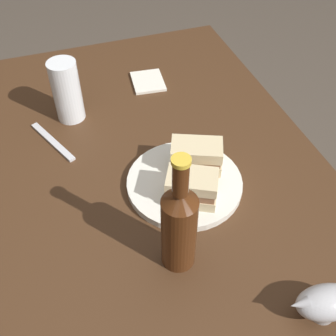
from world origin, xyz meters
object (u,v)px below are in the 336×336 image
sandwich_half_right (196,156)px  napkin (148,81)px  cider_bottle (179,225)px  gravy_boat (326,303)px  plate (184,183)px  sandwich_half_left (192,187)px  fork (53,142)px  pint_glass (67,95)px

sandwich_half_right → napkin: bearing=-0.1°
cider_bottle → gravy_boat: bearing=-133.2°
gravy_boat → sandwich_half_right: bearing=11.6°
plate → sandwich_half_left: bearing=175.3°
napkin → fork: (-0.18, 0.30, -0.00)m
sandwich_half_right → fork: size_ratio=0.73×
sandwich_half_left → pint_glass: 0.43m
fork → pint_glass: bearing=-59.9°
fork → napkin: bearing=-84.0°
sandwich_half_right → gravy_boat: bearing=-168.4°
gravy_boat → napkin: gravy_boat is taller
sandwich_half_left → gravy_boat: bearing=-157.9°
sandwich_half_right → fork: (0.21, 0.30, -0.05)m
pint_glass → napkin: size_ratio=1.51×
pint_glass → cider_bottle: 0.52m
cider_bottle → fork: size_ratio=1.51×
cider_bottle → napkin: 0.61m
pint_glass → gravy_boat: bearing=-155.1°
gravy_boat → fork: gravy_boat is taller
sandwich_half_left → cider_bottle: (-0.12, 0.07, 0.06)m
plate → cider_bottle: bearing=155.9°
plate → napkin: (0.42, -0.04, -0.00)m
gravy_boat → napkin: 0.78m
plate → pint_glass: pint_glass is taller
sandwich_half_left → napkin: size_ratio=1.14×
pint_glass → fork: pint_glass is taller
pint_glass → napkin: pint_glass is taller
napkin → fork: bearing=120.0°
pint_glass → napkin: bearing=-70.0°
gravy_boat → cider_bottle: 0.28m
sandwich_half_right → cider_bottle: (-0.21, 0.12, 0.06)m
plate → gravy_boat: (-0.36, -0.12, 0.03)m
pint_glass → gravy_boat: (-0.69, -0.32, -0.03)m
napkin → fork: 0.35m
pint_glass → cider_bottle: bearing=-166.4°
sandwich_half_left → sandwich_half_right: (0.09, -0.04, -0.00)m
sandwich_half_right → pint_glass: 0.38m
plate → fork: size_ratio=1.45×
plate → cider_bottle: size_ratio=0.96×
plate → napkin: 0.42m
sandwich_half_left → cider_bottle: size_ratio=0.46×
sandwich_half_right → cider_bottle: 0.24m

